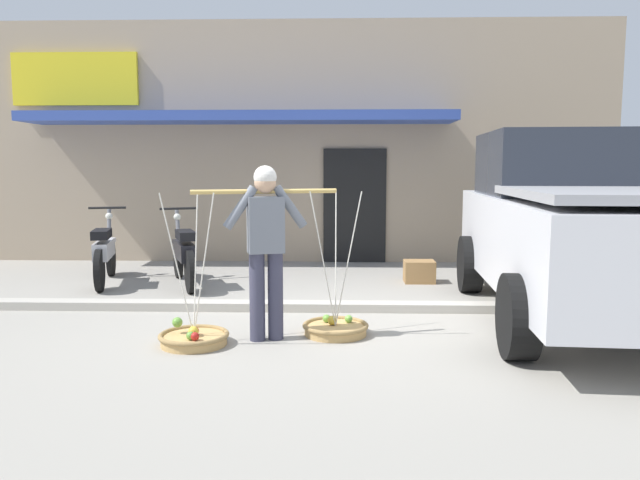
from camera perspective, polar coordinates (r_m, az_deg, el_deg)
name	(u,v)px	position (r m, az deg, el deg)	size (l,w,h in m)	color
ground_plane	(289,326)	(6.54, -2.93, -8.03)	(90.00, 90.00, 0.00)	gray
sidewalk_curb	(294,306)	(7.21, -2.48, -6.22)	(20.00, 0.24, 0.10)	#AEA89C
fruit_vendor	(266,241)	(5.86, -5.11, -0.08)	(1.36, 0.44, 1.70)	#38384C
fruit_basket_left_side	(194,337)	(5.96, -11.77, -8.90)	(0.67, 0.67, 1.45)	tan
fruit_basket_right_side	(335,327)	(6.19, 1.46, -8.20)	(0.67, 0.67, 1.45)	tan
motorcycle_nearest_shop	(105,253)	(9.29, -19.54, -1.13)	(0.63, 1.79, 1.09)	black
motorcycle_second_in_row	(184,254)	(8.84, -12.66, -1.29)	(0.80, 1.72, 1.09)	black
parked_truck	(576,226)	(7.30, 22.91, 1.21)	(2.41, 4.82, 2.10)	silver
storefront_building	(262,147)	(13.32, -5.49, 8.64)	(13.00, 6.00, 4.20)	tan
wooden_crate	(419,272)	(9.02, 9.29, -2.93)	(0.44, 0.36, 0.32)	olive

